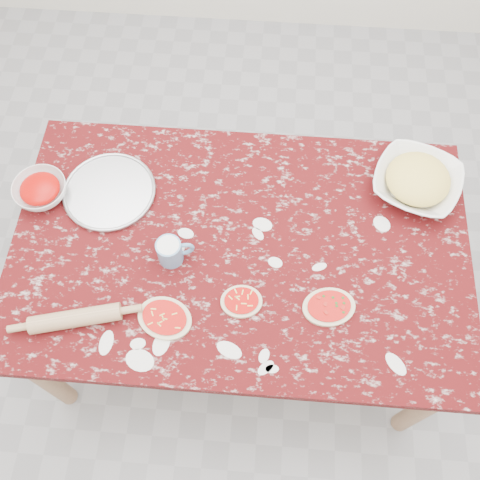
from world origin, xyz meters
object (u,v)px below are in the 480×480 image
at_px(pizza_tray, 110,192).
at_px(rolling_pin, 75,318).
at_px(cheese_bowl, 416,182).
at_px(flour_mug, 171,251).
at_px(sauce_bowl, 41,191).
at_px(worktable, 240,257).

xyz_separation_m(pizza_tray, rolling_pin, (-0.01, -0.49, 0.02)).
height_order(cheese_bowl, flour_mug, flour_mug).
relative_size(sauce_bowl, rolling_pin, 0.66).
relative_size(pizza_tray, sauce_bowl, 1.71).
distance_m(worktable, rolling_pin, 0.60).
bearing_deg(rolling_pin, flour_mug, 42.23).
xyz_separation_m(worktable, pizza_tray, (-0.49, 0.18, 0.09)).
height_order(pizza_tray, sauce_bowl, sauce_bowl).
height_order(worktable, flour_mug, flour_mug).
bearing_deg(rolling_pin, cheese_bowl, 28.20).
bearing_deg(flour_mug, pizza_tray, 137.37).
xyz_separation_m(sauce_bowl, rolling_pin, (0.23, -0.47, -0.00)).
xyz_separation_m(pizza_tray, cheese_bowl, (1.11, 0.11, 0.03)).
bearing_deg(sauce_bowl, flour_mug, -23.17).
distance_m(worktable, sauce_bowl, 0.76).
bearing_deg(worktable, flour_mug, -165.01).
relative_size(sauce_bowl, cheese_bowl, 0.63).
bearing_deg(flour_mug, rolling_pin, -137.77).
distance_m(pizza_tray, cheese_bowl, 1.12).
distance_m(sauce_bowl, flour_mug, 0.55).
bearing_deg(worktable, rolling_pin, -148.28).
xyz_separation_m(flour_mug, rolling_pin, (-0.28, -0.25, -0.02)).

